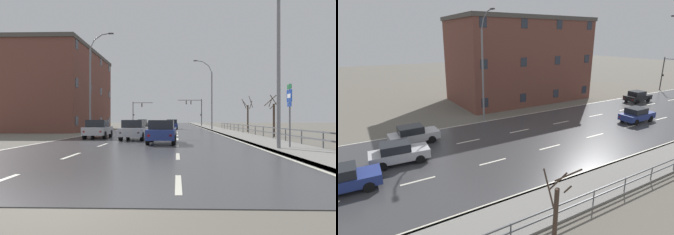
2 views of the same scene
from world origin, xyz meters
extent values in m
cube|color=#666056|center=(0.00, 48.00, -0.06)|extent=(160.00, 160.00, 0.12)
cube|color=#3D3D3F|center=(0.00, 60.00, 0.01)|extent=(14.00, 120.00, 0.02)
cube|color=beige|center=(-2.33, 7.40, 0.02)|extent=(0.16, 2.20, 0.01)
cube|color=beige|center=(-2.33, 12.80, 0.02)|extent=(0.16, 2.20, 0.01)
cube|color=beige|center=(-2.33, 18.20, 0.02)|extent=(0.16, 2.20, 0.01)
cube|color=beige|center=(-2.33, 23.60, 0.02)|extent=(0.16, 2.20, 0.01)
cube|color=beige|center=(-2.33, 29.00, 0.02)|extent=(0.16, 2.20, 0.01)
cube|color=beige|center=(-2.33, 34.40, 0.02)|extent=(0.16, 2.20, 0.01)
cube|color=beige|center=(-2.33, 39.80, 0.02)|extent=(0.16, 2.20, 0.01)
cube|color=beige|center=(-2.33, 45.20, 0.02)|extent=(0.16, 2.20, 0.01)
cube|color=beige|center=(-2.33, 50.60, 0.02)|extent=(0.16, 2.20, 0.01)
cube|color=beige|center=(-2.33, 56.00, 0.02)|extent=(0.16, 2.20, 0.01)
cube|color=beige|center=(-2.33, 61.40, 0.02)|extent=(0.16, 2.20, 0.01)
cube|color=beige|center=(-2.33, 66.80, 0.02)|extent=(0.16, 2.20, 0.01)
cube|color=beige|center=(-2.33, 72.20, 0.02)|extent=(0.16, 2.20, 0.01)
cube|color=beige|center=(-2.33, 77.60, 0.02)|extent=(0.16, 2.20, 0.01)
cube|color=beige|center=(-2.33, 83.00, 0.02)|extent=(0.16, 2.20, 0.01)
cube|color=beige|center=(-2.33, 88.40, 0.02)|extent=(0.16, 2.20, 0.01)
cube|color=beige|center=(-2.33, 93.80, 0.02)|extent=(0.16, 2.20, 0.01)
cube|color=beige|center=(-2.33, 99.20, 0.02)|extent=(0.16, 2.20, 0.01)
cube|color=beige|center=(-2.33, 104.60, 0.02)|extent=(0.16, 2.20, 0.01)
cube|color=beige|center=(-2.33, 110.00, 0.02)|extent=(0.16, 2.20, 0.01)
cube|color=beige|center=(-2.33, 115.40, 0.02)|extent=(0.16, 2.20, 0.01)
cube|color=beige|center=(2.33, 2.00, 0.02)|extent=(0.16, 2.20, 0.01)
cube|color=beige|center=(2.33, 7.40, 0.02)|extent=(0.16, 2.20, 0.01)
cube|color=beige|center=(2.33, 12.80, 0.02)|extent=(0.16, 2.20, 0.01)
cube|color=beige|center=(2.33, 18.20, 0.02)|extent=(0.16, 2.20, 0.01)
cube|color=beige|center=(2.33, 23.60, 0.02)|extent=(0.16, 2.20, 0.01)
cube|color=beige|center=(2.33, 29.00, 0.02)|extent=(0.16, 2.20, 0.01)
cube|color=beige|center=(2.33, 34.40, 0.02)|extent=(0.16, 2.20, 0.01)
cube|color=beige|center=(2.33, 39.80, 0.02)|extent=(0.16, 2.20, 0.01)
cube|color=beige|center=(2.33, 45.20, 0.02)|extent=(0.16, 2.20, 0.01)
cube|color=beige|center=(2.33, 50.60, 0.02)|extent=(0.16, 2.20, 0.01)
cube|color=beige|center=(2.33, 56.00, 0.02)|extent=(0.16, 2.20, 0.01)
cube|color=beige|center=(2.33, 61.40, 0.02)|extent=(0.16, 2.20, 0.01)
cube|color=beige|center=(2.33, 66.80, 0.02)|extent=(0.16, 2.20, 0.01)
cube|color=beige|center=(2.33, 72.20, 0.02)|extent=(0.16, 2.20, 0.01)
cube|color=beige|center=(2.33, 77.60, 0.02)|extent=(0.16, 2.20, 0.01)
cube|color=beige|center=(2.33, 83.00, 0.02)|extent=(0.16, 2.20, 0.01)
cube|color=beige|center=(2.33, 88.40, 0.02)|extent=(0.16, 2.20, 0.01)
cube|color=beige|center=(2.33, 93.80, 0.02)|extent=(0.16, 2.20, 0.01)
cube|color=beige|center=(2.33, 99.20, 0.02)|extent=(0.16, 2.20, 0.01)
cube|color=beige|center=(2.33, 104.60, 0.02)|extent=(0.16, 2.20, 0.01)
cube|color=beige|center=(2.33, 110.00, 0.02)|extent=(0.16, 2.20, 0.01)
cube|color=beige|center=(2.33, 115.40, 0.02)|extent=(0.16, 2.20, 0.01)
cube|color=beige|center=(6.85, 60.00, 0.02)|extent=(0.16, 120.00, 0.01)
cube|color=beige|center=(-6.85, 60.00, 0.02)|extent=(0.16, 120.00, 0.01)
cube|color=gray|center=(8.50, 60.00, 0.06)|extent=(3.00, 120.00, 0.12)
cube|color=slate|center=(7.08, 60.00, 0.06)|extent=(0.16, 120.00, 0.12)
cube|color=#515459|center=(9.85, 25.80, 0.95)|extent=(0.06, 36.73, 0.08)
cube|color=#515459|center=(9.85, 25.80, 0.55)|extent=(0.06, 36.73, 0.08)
cylinder|color=#515459|center=(9.85, 10.05, 0.50)|extent=(0.07, 0.07, 1.00)
cylinder|color=#515459|center=(9.85, 12.68, 0.50)|extent=(0.07, 0.07, 1.00)
cylinder|color=#515459|center=(9.85, 15.30, 0.50)|extent=(0.07, 0.07, 1.00)
cylinder|color=#515459|center=(9.85, 17.92, 0.50)|extent=(0.07, 0.07, 1.00)
cylinder|color=#515459|center=(9.85, 20.55, 0.50)|extent=(0.07, 0.07, 1.00)
cylinder|color=#515459|center=(9.85, 23.17, 0.50)|extent=(0.07, 0.07, 1.00)
cylinder|color=#515459|center=(9.85, 25.80, 0.50)|extent=(0.07, 0.07, 1.00)
cylinder|color=#515459|center=(9.85, 28.42, 0.50)|extent=(0.07, 0.07, 1.00)
cylinder|color=#515459|center=(9.85, 31.04, 0.50)|extent=(0.07, 0.07, 1.00)
cylinder|color=#515459|center=(9.85, 33.67, 0.50)|extent=(0.07, 0.07, 1.00)
cylinder|color=#515459|center=(9.85, 36.29, 0.50)|extent=(0.07, 0.07, 1.00)
cylinder|color=#515459|center=(9.85, 38.91, 0.50)|extent=(0.07, 0.07, 1.00)
cylinder|color=#515459|center=(9.85, 41.54, 0.50)|extent=(0.07, 0.07, 1.00)
cylinder|color=#515459|center=(9.85, 44.16, 0.50)|extent=(0.07, 0.07, 1.00)
cylinder|color=slate|center=(7.60, 10.14, 4.79)|extent=(0.20, 0.20, 9.59)
cylinder|color=slate|center=(7.60, 39.38, 4.36)|extent=(0.20, 0.20, 8.73)
cylinder|color=slate|center=(7.36, 39.38, 9.24)|extent=(0.58, 0.11, 1.07)
cylinder|color=slate|center=(6.66, 39.38, 10.07)|extent=(0.99, 0.11, 0.74)
cylinder|color=slate|center=(5.65, 39.38, 10.49)|extent=(1.13, 0.11, 0.30)
cube|color=#333335|center=(5.09, 39.38, 10.54)|extent=(0.56, 0.24, 0.12)
cylinder|color=slate|center=(-7.60, 27.68, 4.82)|extent=(0.20, 0.20, 9.65)
cylinder|color=slate|center=(-7.37, 27.68, 10.13)|extent=(0.55, 0.11, 1.02)
cylinder|color=slate|center=(-6.71, 27.68, 10.93)|extent=(0.94, 0.11, 0.70)
cylinder|color=slate|center=(-5.74, 27.68, 11.33)|extent=(1.07, 0.11, 0.29)
cube|color=#333335|center=(-5.21, 27.68, 11.37)|extent=(0.56, 0.24, 0.12)
cylinder|color=slate|center=(8.40, 10.72, 1.77)|extent=(0.09, 0.09, 3.54)
cube|color=#146633|center=(8.38, 10.72, 3.39)|extent=(0.03, 0.56, 0.24)
cube|color=#143899|center=(8.38, 10.72, 2.89)|extent=(0.03, 0.68, 0.68)
cube|color=white|center=(8.36, 10.72, 2.89)|extent=(0.01, 0.44, 0.22)
cube|color=#143899|center=(8.38, 10.72, 2.42)|extent=(0.03, 0.52, 0.22)
cylinder|color=#38383A|center=(7.90, 61.65, 3.11)|extent=(0.18, 0.18, 6.21)
cylinder|color=#38383A|center=(5.21, 61.65, 5.96)|extent=(5.39, 0.12, 0.12)
cube|color=black|center=(5.48, 61.65, 5.41)|extent=(0.20, 0.28, 0.80)
sphere|color=#2D2D2D|center=(5.48, 61.50, 5.67)|extent=(0.14, 0.14, 0.14)
sphere|color=#F2AD19|center=(5.48, 61.50, 5.41)|extent=(0.14, 0.14, 0.14)
sphere|color=#2D2D2D|center=(5.48, 61.50, 5.15)|extent=(0.14, 0.14, 0.14)
cube|color=black|center=(4.40, 61.65, 5.41)|extent=(0.20, 0.28, 0.80)
sphere|color=#2D2D2D|center=(4.40, 61.50, 5.67)|extent=(0.14, 0.14, 0.14)
sphere|color=#F2AD19|center=(4.40, 61.50, 5.41)|extent=(0.14, 0.14, 0.14)
sphere|color=#2D2D2D|center=(4.40, 61.50, 5.15)|extent=(0.14, 0.14, 0.14)
cube|color=black|center=(7.68, 61.60, 2.60)|extent=(0.18, 0.12, 0.32)
cylinder|color=#38383A|center=(-7.90, 62.16, 2.83)|extent=(0.18, 0.18, 5.66)
cylinder|color=#38383A|center=(-5.61, 62.16, 5.41)|extent=(4.58, 0.12, 0.12)
cube|color=black|center=(-5.84, 62.16, 4.86)|extent=(0.20, 0.28, 0.80)
sphere|color=red|center=(-5.84, 62.01, 5.12)|extent=(0.14, 0.14, 0.14)
sphere|color=#2D2D2D|center=(-5.84, 62.01, 4.86)|extent=(0.14, 0.14, 0.14)
sphere|color=#2D2D2D|center=(-5.84, 62.01, 4.60)|extent=(0.14, 0.14, 0.14)
cube|color=black|center=(-7.68, 62.11, 2.60)|extent=(0.18, 0.12, 0.32)
cube|color=#B7B7BC|center=(-4.42, 19.46, 0.65)|extent=(1.88, 4.15, 0.64)
cube|color=black|center=(-4.41, 19.21, 1.27)|extent=(1.62, 2.05, 0.60)
cube|color=slate|center=(-4.44, 20.16, 1.25)|extent=(1.41, 0.12, 0.51)
cylinder|color=black|center=(-3.65, 20.76, 0.33)|extent=(0.24, 0.67, 0.66)
cylinder|color=black|center=(-5.27, 20.71, 0.33)|extent=(0.24, 0.67, 0.66)
cylinder|color=black|center=(-3.57, 18.22, 0.33)|extent=(0.24, 0.67, 0.66)
cylinder|color=black|center=(-5.19, 18.17, 0.33)|extent=(0.24, 0.67, 0.66)
cube|color=red|center=(-5.02, 17.41, 0.65)|extent=(0.16, 0.04, 0.14)
cube|color=red|center=(-3.70, 17.45, 0.65)|extent=(0.16, 0.04, 0.14)
cube|color=navy|center=(1.51, 41.80, 0.65)|extent=(1.76, 4.10, 0.64)
cube|color=black|center=(1.51, 41.55, 1.27)|extent=(1.56, 2.00, 0.60)
cube|color=slate|center=(1.51, 42.50, 1.25)|extent=(1.40, 0.08, 0.51)
cylinder|color=black|center=(2.32, 43.07, 0.33)|extent=(0.22, 0.66, 0.66)
cylinder|color=black|center=(0.70, 43.07, 0.33)|extent=(0.22, 0.66, 0.66)
cylinder|color=black|center=(2.32, 40.53, 0.33)|extent=(0.22, 0.66, 0.66)
cylinder|color=black|center=(0.70, 40.53, 0.33)|extent=(0.22, 0.66, 0.66)
cube|color=red|center=(0.85, 39.77, 0.65)|extent=(0.16, 0.04, 0.14)
cube|color=red|center=(2.17, 39.77, 0.65)|extent=(0.16, 0.04, 0.14)
cube|color=black|center=(-4.26, 50.44, 0.65)|extent=(1.88, 4.15, 0.64)
cube|color=black|center=(-4.27, 50.19, 1.27)|extent=(1.62, 2.04, 0.60)
cube|color=slate|center=(-4.24, 51.14, 1.25)|extent=(1.41, 0.12, 0.51)
cylinder|color=black|center=(-3.42, 51.69, 0.33)|extent=(0.24, 0.67, 0.66)
cylinder|color=black|center=(-5.04, 51.74, 0.33)|extent=(0.24, 0.67, 0.66)
cylinder|color=black|center=(-3.49, 49.15, 0.33)|extent=(0.24, 0.67, 0.66)
cylinder|color=black|center=(-5.11, 49.19, 0.33)|extent=(0.24, 0.67, 0.66)
cube|color=red|center=(-4.98, 48.43, 0.65)|extent=(0.16, 0.04, 0.14)
cube|color=red|center=(-3.66, 48.39, 0.65)|extent=(0.16, 0.04, 0.14)
cube|color=navy|center=(1.29, 14.17, 0.65)|extent=(1.83, 4.13, 0.64)
cube|color=black|center=(1.29, 13.92, 1.27)|extent=(1.60, 2.03, 0.60)
cube|color=slate|center=(1.30, 14.87, 1.25)|extent=(1.41, 0.10, 0.51)
cylinder|color=black|center=(2.12, 15.43, 0.33)|extent=(0.23, 0.66, 0.66)
cylinder|color=black|center=(0.51, 15.46, 0.33)|extent=(0.23, 0.66, 0.66)
cylinder|color=black|center=(2.08, 12.89, 0.33)|extent=(0.23, 0.66, 0.66)
cylinder|color=black|center=(0.46, 12.92, 0.33)|extent=(0.23, 0.66, 0.66)
cube|color=red|center=(0.60, 12.15, 0.65)|extent=(0.16, 0.04, 0.14)
cube|color=red|center=(1.92, 12.13, 0.65)|extent=(0.16, 0.04, 0.14)
cube|color=#B7B7BC|center=(-1.05, 17.71, 0.65)|extent=(1.96, 4.18, 0.64)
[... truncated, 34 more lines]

